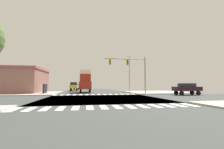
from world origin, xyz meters
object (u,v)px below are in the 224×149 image
object	(u,v)px
bank_building	(4,81)
box_truck_leading_1	(85,81)
street_lamp	(128,71)
sedan_farside_2	(187,88)
suv_crossing_1	(74,86)
traffic_signal_mast	(130,66)
sedan_nearside_1	(76,86)

from	to	relation	value
bank_building	box_truck_leading_1	distance (m)	15.85
bank_building	street_lamp	bearing A→B (deg)	-0.83
sedan_farside_2	suv_crossing_1	distance (m)	28.10
street_lamp	sedan_farside_2	size ratio (longest dim) A/B	1.89
sedan_farside_2	suv_crossing_1	xyz separation A→B (m)	(-19.10, 20.61, 0.28)
traffic_signal_mast	sedan_nearside_1	bearing A→B (deg)	109.44
traffic_signal_mast	street_lamp	bearing A→B (deg)	75.44
traffic_signal_mast	suv_crossing_1	distance (m)	20.51
traffic_signal_mast	suv_crossing_1	world-z (taller)	traffic_signal_mast
street_lamp	sedan_nearside_1	world-z (taller)	street_lamp
street_lamp	bank_building	world-z (taller)	street_lamp
street_lamp	sedan_farside_2	bearing A→B (deg)	-59.02
traffic_signal_mast	sedan_farside_2	bearing A→B (deg)	-21.75
traffic_signal_mast	box_truck_leading_1	distance (m)	11.31
street_lamp	sedan_nearside_1	size ratio (longest dim) A/B	1.89
suv_crossing_1	sedan_farside_2	bearing A→B (deg)	132.82
traffic_signal_mast	street_lamp	xyz separation A→B (m)	(1.95, 7.52, -0.01)
sedan_farside_2	box_truck_leading_1	size ratio (longest dim) A/B	0.60
sedan_farside_2	box_truck_leading_1	distance (m)	19.81
bank_building	box_truck_leading_1	xyz separation A→B (m)	(15.85, 0.17, 0.09)
sedan_nearside_1	traffic_signal_mast	bearing A→B (deg)	109.44
street_lamp	traffic_signal_mast	bearing A→B (deg)	-104.56
traffic_signal_mast	box_truck_leading_1	bearing A→B (deg)	133.29
bank_building	box_truck_leading_1	size ratio (longest dim) A/B	2.25
traffic_signal_mast	sedan_farside_2	size ratio (longest dim) A/B	1.70
sedan_nearside_1	sedan_farside_2	size ratio (longest dim) A/B	1.00
street_lamp	box_truck_leading_1	bearing A→B (deg)	176.78
street_lamp	sedan_farside_2	distance (m)	13.27
traffic_signal_mast	street_lamp	size ratio (longest dim) A/B	0.90
suv_crossing_1	traffic_signal_mast	bearing A→B (deg)	121.60
traffic_signal_mast	bank_building	xyz separation A→B (m)	(-23.44, 7.89, -2.38)
bank_building	sedan_nearside_1	size ratio (longest dim) A/B	3.77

